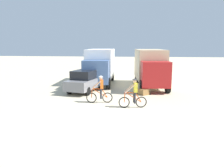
# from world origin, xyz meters

# --- Properties ---
(ground_plane) EXTENTS (120.00, 120.00, 0.00)m
(ground_plane) POSITION_xyz_m (0.00, 0.00, 0.00)
(ground_plane) COLOR beige
(box_truck_avon_van) EXTENTS (2.66, 6.84, 3.35)m
(box_truck_avon_van) POSITION_xyz_m (-1.74, 9.66, 1.87)
(box_truck_avon_van) COLOR white
(box_truck_avon_van) RESTS_ON ground
(box_truck_tan_camper) EXTENTS (2.97, 6.93, 3.35)m
(box_truck_tan_camper) POSITION_xyz_m (3.05, 8.65, 1.87)
(box_truck_tan_camper) COLOR #CCB78E
(box_truck_tan_camper) RESTS_ON ground
(sedan_parked) EXTENTS (2.64, 4.49, 1.76)m
(sedan_parked) POSITION_xyz_m (-2.30, 5.82, 0.88)
(sedan_parked) COLOR slate
(sedan_parked) RESTS_ON ground
(cyclist_orange_shirt) EXTENTS (1.71, 0.55, 1.82)m
(cyclist_orange_shirt) POSITION_xyz_m (-0.49, 2.36, 0.85)
(cyclist_orange_shirt) COLOR black
(cyclist_orange_shirt) RESTS_ON ground
(cyclist_cowboy_hat) EXTENTS (1.71, 0.55, 1.82)m
(cyclist_cowboy_hat) POSITION_xyz_m (1.73, 1.42, 0.85)
(cyclist_cowboy_hat) COLOR black
(cyclist_cowboy_hat) RESTS_ON ground
(supply_crate) EXTENTS (0.98, 0.98, 0.44)m
(supply_crate) POSITION_xyz_m (2.37, 5.17, 0.22)
(supply_crate) COLOR olive
(supply_crate) RESTS_ON ground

